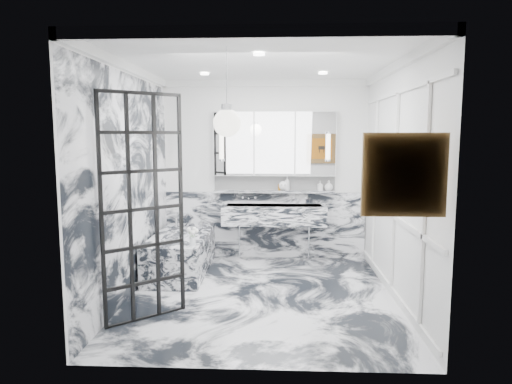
{
  "coord_description": "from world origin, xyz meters",
  "views": [
    {
      "loc": [
        0.19,
        -5.41,
        1.96
      ],
      "look_at": [
        -0.08,
        0.5,
        1.22
      ],
      "focal_mm": 32.0,
      "sensor_mm": 36.0,
      "label": 1
    }
  ],
  "objects_px": {
    "trough_sink": "(274,215)",
    "bathtub": "(181,253)",
    "crittall_door": "(143,209)",
    "mirror_cabinet": "(275,144)"
  },
  "relations": [
    {
      "from": "crittall_door",
      "to": "trough_sink",
      "type": "height_order",
      "value": "crittall_door"
    },
    {
      "from": "mirror_cabinet",
      "to": "bathtub",
      "type": "xyz_separation_m",
      "value": [
        -1.32,
        -0.83,
        -1.54
      ]
    },
    {
      "from": "bathtub",
      "to": "mirror_cabinet",
      "type": "bearing_deg",
      "value": 32.06
    },
    {
      "from": "crittall_door",
      "to": "trough_sink",
      "type": "xyz_separation_m",
      "value": [
        1.35,
        2.32,
        -0.46
      ]
    },
    {
      "from": "mirror_cabinet",
      "to": "crittall_door",
      "type": "bearing_deg",
      "value": -118.49
    },
    {
      "from": "trough_sink",
      "to": "bathtub",
      "type": "distance_m",
      "value": 1.55
    },
    {
      "from": "trough_sink",
      "to": "bathtub",
      "type": "relative_size",
      "value": 0.97
    },
    {
      "from": "trough_sink",
      "to": "mirror_cabinet",
      "type": "relative_size",
      "value": 0.84
    },
    {
      "from": "crittall_door",
      "to": "bathtub",
      "type": "distance_m",
      "value": 1.9
    },
    {
      "from": "mirror_cabinet",
      "to": "trough_sink",
      "type": "bearing_deg",
      "value": -90.0
    }
  ]
}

